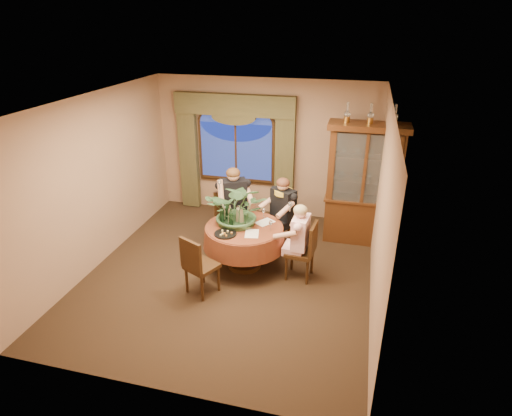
% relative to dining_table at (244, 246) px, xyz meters
% --- Properties ---
extents(floor, '(5.00, 5.00, 0.00)m').
position_rel_dining_table_xyz_m(floor, '(-0.18, -0.27, -0.38)').
color(floor, black).
rests_on(floor, ground).
extents(wall_back, '(4.50, 0.00, 4.50)m').
position_rel_dining_table_xyz_m(wall_back, '(-0.18, 2.23, 1.02)').
color(wall_back, '#916E54').
rests_on(wall_back, ground).
extents(wall_right, '(0.00, 5.00, 5.00)m').
position_rel_dining_table_xyz_m(wall_right, '(2.07, -0.27, 1.02)').
color(wall_right, '#916E54').
rests_on(wall_right, ground).
extents(ceiling, '(5.00, 5.00, 0.00)m').
position_rel_dining_table_xyz_m(ceiling, '(-0.18, -0.27, 2.42)').
color(ceiling, white).
rests_on(ceiling, wall_back).
extents(window, '(1.62, 0.10, 1.32)m').
position_rel_dining_table_xyz_m(window, '(-0.78, 2.16, 0.92)').
color(window, navy).
rests_on(window, wall_back).
extents(arched_transom, '(1.60, 0.06, 0.44)m').
position_rel_dining_table_xyz_m(arched_transom, '(-0.78, 2.16, 1.71)').
color(arched_transom, navy).
rests_on(arched_transom, wall_back).
extents(drapery_left, '(0.38, 0.14, 2.32)m').
position_rel_dining_table_xyz_m(drapery_left, '(-1.81, 2.11, 0.80)').
color(drapery_left, '#403C22').
rests_on(drapery_left, floor).
extents(drapery_right, '(0.38, 0.14, 2.32)m').
position_rel_dining_table_xyz_m(drapery_right, '(0.25, 2.11, 0.80)').
color(drapery_right, '#403C22').
rests_on(drapery_right, floor).
extents(swag_valance, '(2.45, 0.16, 0.42)m').
position_rel_dining_table_xyz_m(swag_valance, '(-0.78, 2.08, 1.90)').
color(swag_valance, '#403C22').
rests_on(swag_valance, wall_back).
extents(dining_table, '(1.65, 1.65, 0.75)m').
position_rel_dining_table_xyz_m(dining_table, '(0.00, 0.00, 0.00)').
color(dining_table, maroon).
rests_on(dining_table, floor).
extents(china_cabinet, '(1.37, 0.54, 2.22)m').
position_rel_dining_table_xyz_m(china_cabinet, '(1.81, 1.42, 0.73)').
color(china_cabinet, '#361B0C').
rests_on(china_cabinet, floor).
extents(oil_lamp_left, '(0.11, 0.11, 0.34)m').
position_rel_dining_table_xyz_m(oil_lamp_left, '(1.43, 1.42, 2.01)').
color(oil_lamp_left, '#A5722D').
rests_on(oil_lamp_left, china_cabinet).
extents(oil_lamp_center, '(0.11, 0.11, 0.34)m').
position_rel_dining_table_xyz_m(oil_lamp_center, '(1.81, 1.42, 2.01)').
color(oil_lamp_center, '#A5722D').
rests_on(oil_lamp_center, china_cabinet).
extents(oil_lamp_right, '(0.11, 0.11, 0.34)m').
position_rel_dining_table_xyz_m(oil_lamp_right, '(2.20, 1.42, 2.01)').
color(oil_lamp_right, '#A5722D').
rests_on(oil_lamp_right, china_cabinet).
extents(chair_right, '(0.46, 0.46, 0.96)m').
position_rel_dining_table_xyz_m(chair_right, '(0.94, -0.09, 0.10)').
color(chair_right, black).
rests_on(chair_right, floor).
extents(chair_back_right, '(0.56, 0.56, 0.96)m').
position_rel_dining_table_xyz_m(chair_back_right, '(0.37, 0.76, 0.10)').
color(chair_back_right, black).
rests_on(chair_back_right, floor).
extents(chair_back, '(0.58, 0.58, 0.96)m').
position_rel_dining_table_xyz_m(chair_back, '(-0.50, 0.71, 0.10)').
color(chair_back, black).
rests_on(chair_back, floor).
extents(chair_front_left, '(0.56, 0.56, 0.96)m').
position_rel_dining_table_xyz_m(chair_front_left, '(-0.42, -0.86, 0.10)').
color(chair_front_left, black).
rests_on(chair_front_left, floor).
extents(person_pink, '(0.45, 0.49, 1.26)m').
position_rel_dining_table_xyz_m(person_pink, '(0.94, -0.08, 0.26)').
color(person_pink, '#F6C3D0').
rests_on(person_pink, floor).
extents(person_back, '(0.69, 0.67, 1.46)m').
position_rel_dining_table_xyz_m(person_back, '(-0.42, 0.78, 0.36)').
color(person_back, black).
rests_on(person_back, floor).
extents(person_scarf, '(0.64, 0.63, 1.35)m').
position_rel_dining_table_xyz_m(person_scarf, '(0.49, 0.80, 0.30)').
color(person_scarf, black).
rests_on(person_scarf, floor).
extents(stoneware_vase, '(0.14, 0.14, 0.26)m').
position_rel_dining_table_xyz_m(stoneware_vase, '(-0.10, 0.11, 0.51)').
color(stoneware_vase, '#9A8969').
rests_on(stoneware_vase, dining_table).
extents(centerpiece_plant, '(1.01, 1.13, 0.88)m').
position_rel_dining_table_xyz_m(centerpiece_plant, '(-0.11, 0.09, 1.01)').
color(centerpiece_plant, '#345A34').
rests_on(centerpiece_plant, dining_table).
extents(olive_bowl, '(0.17, 0.17, 0.05)m').
position_rel_dining_table_xyz_m(olive_bowl, '(0.07, -0.05, 0.40)').
color(olive_bowl, '#4A5129').
rests_on(olive_bowl, dining_table).
extents(cheese_platter, '(0.35, 0.35, 0.02)m').
position_rel_dining_table_xyz_m(cheese_platter, '(-0.21, -0.34, 0.39)').
color(cheese_platter, black).
rests_on(cheese_platter, dining_table).
extents(wine_bottle_0, '(0.07, 0.07, 0.33)m').
position_rel_dining_table_xyz_m(wine_bottle_0, '(-0.20, -0.07, 0.54)').
color(wine_bottle_0, black).
rests_on(wine_bottle_0, dining_table).
extents(wine_bottle_1, '(0.07, 0.07, 0.33)m').
position_rel_dining_table_xyz_m(wine_bottle_1, '(-0.39, 0.11, 0.54)').
color(wine_bottle_1, tan).
rests_on(wine_bottle_1, dining_table).
extents(wine_bottle_2, '(0.07, 0.07, 0.33)m').
position_rel_dining_table_xyz_m(wine_bottle_2, '(-0.32, 0.14, 0.54)').
color(wine_bottle_2, black).
rests_on(wine_bottle_2, dining_table).
extents(wine_bottle_3, '(0.07, 0.07, 0.33)m').
position_rel_dining_table_xyz_m(wine_bottle_3, '(-0.37, -0.00, 0.54)').
color(wine_bottle_3, black).
rests_on(wine_bottle_3, dining_table).
extents(wine_bottle_4, '(0.07, 0.07, 0.33)m').
position_rel_dining_table_xyz_m(wine_bottle_4, '(-0.24, 0.03, 0.54)').
color(wine_bottle_4, tan).
rests_on(wine_bottle_4, dining_table).
extents(tasting_paper_0, '(0.26, 0.33, 0.00)m').
position_rel_dining_table_xyz_m(tasting_paper_0, '(0.19, -0.22, 0.38)').
color(tasting_paper_0, white).
rests_on(tasting_paper_0, dining_table).
extents(tasting_paper_1, '(0.34, 0.37, 0.00)m').
position_rel_dining_table_xyz_m(tasting_paper_1, '(0.30, 0.22, 0.38)').
color(tasting_paper_1, white).
rests_on(tasting_paper_1, dining_table).
extents(wine_glass_person_pink, '(0.07, 0.07, 0.18)m').
position_rel_dining_table_xyz_m(wine_glass_person_pink, '(0.45, -0.04, 0.46)').
color(wine_glass_person_pink, silver).
rests_on(wine_glass_person_pink, dining_table).
extents(wine_glass_person_back, '(0.07, 0.07, 0.18)m').
position_rel_dining_table_xyz_m(wine_glass_person_back, '(-0.21, 0.40, 0.46)').
color(wine_glass_person_back, silver).
rests_on(wine_glass_person_back, dining_table).
extents(wine_glass_person_scarf, '(0.07, 0.07, 0.18)m').
position_rel_dining_table_xyz_m(wine_glass_person_scarf, '(0.24, 0.38, 0.46)').
color(wine_glass_person_scarf, silver).
rests_on(wine_glass_person_scarf, dining_table).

